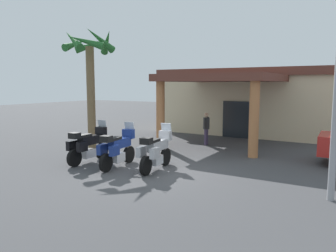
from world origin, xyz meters
TOP-DOWN VIEW (x-y plane):
  - ground_plane at (0.00, 0.00)m, footprint 80.00×80.00m
  - motel_building at (0.04, 11.62)m, footprint 11.03×11.79m
  - motorcycle_black at (-3.09, -0.29)m, footprint 0.71×2.21m
  - motorcycle_blue at (-1.63, -0.29)m, footprint 0.74×2.21m
  - motorcycle_silver at (-0.18, 0.06)m, footprint 0.74×2.21m
  - pedestrian at (-0.64, 5.58)m, footprint 0.32×0.53m
  - palm_tree_roadside at (-5.17, 2.15)m, footprint 2.50×2.58m

SIDE VIEW (x-z plane):
  - ground_plane at x=0.00m, z-range 0.00..0.00m
  - motorcycle_black at x=-3.09m, z-range -0.11..1.50m
  - motorcycle_blue at x=-1.63m, z-range -0.11..1.50m
  - motorcycle_silver at x=-0.18m, z-range -0.11..1.50m
  - pedestrian at x=-0.64m, z-range 0.13..1.77m
  - motel_building at x=0.04m, z-range 0.06..4.05m
  - palm_tree_roadside at x=-5.17m, z-range 1.25..6.90m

